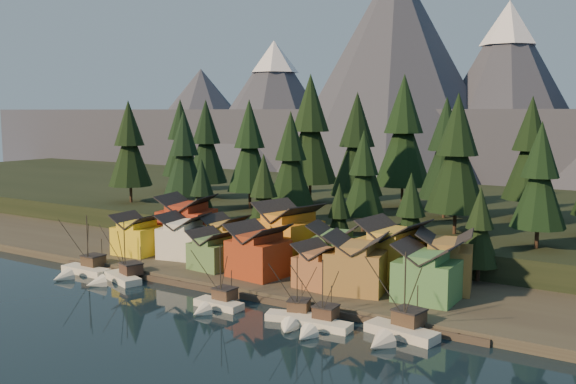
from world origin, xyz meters
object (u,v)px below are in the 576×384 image
Objects in this scene: boat_5 at (318,316)px; house_back_0 at (187,220)px; boat_3 at (215,295)px; boat_6 at (397,321)px; house_front_1 at (184,235)px; boat_0 at (81,263)px; house_back_1 at (225,236)px; house_front_0 at (137,233)px; boat_4 at (294,310)px; boat_1 at (117,269)px.

house_back_0 is at bearing 147.20° from boat_5.
boat_3 is 28.08m from boat_6.
house_front_1 is (-40.01, 18.09, 3.91)m from boat_5.
house_back_1 is at bearing 48.51° from boat_0.
house_front_1 is at bearing 152.08° from boat_5.
boat_3 is (33.12, -2.62, -0.16)m from boat_0.
house_front_1 reaches higher than boat_5.
house_back_0 is (4.93, 23.18, 4.89)m from boat_0.
boat_5 is 1.29× the size of house_back_1.
house_front_0 is (0.91, 13.13, 3.38)m from boat_0.
boat_4 is 36.11m from house_back_1.
boat_4 is (46.44, -1.53, -0.36)m from boat_0.
boat_0 is at bearing -161.02° from boat_1.
boat_6 reaches higher than house_back_1.
boat_6 reaches higher than boat_3.
house_front_0 is at bearing 86.15° from boat_0.
house_back_0 is at bearing 64.93° from house_front_0.
boat_5 is 40.03m from house_back_1.
boat_4 is at bearing -36.19° from house_back_1.
house_back_1 is (6.89, 4.08, -0.14)m from house_front_1.
boat_0 is 61.04m from boat_6.
boat_6 reaches higher than boat_5.
boat_1 is at bearing -169.99° from boat_6.
boat_3 is 1.04× the size of boat_4.
boat_0 is at bearing -131.38° from house_back_1.
house_front_1 reaches higher than house_back_1.
house_front_0 is 10.93m from house_back_0.
boat_1 is (9.33, -0.03, 0.02)m from boat_0.
house_front_0 reaches higher than boat_3.
boat_5 is at bearing -41.44° from house_back_0.
boat_5 is 52.26m from house_front_0.
boat_6 is at bearing -23.91° from house_back_1.
house_back_0 reaches higher than boat_1.
boat_3 is 27.52m from house_back_1.
boat_6 reaches higher than boat_0.
boat_5 is at bearing -28.47° from boat_4.
house_front_1 is at bearing 142.70° from boat_3.
house_front_1 is 9.50m from house_back_0.
boat_1 is 1.00× the size of house_back_0.
boat_5 is 44.09m from house_front_1.
boat_0 reaches higher than boat_3.
boat_3 is at bearing -54.99° from house_back_1.
boat_0 is 1.02× the size of house_back_0.
house_back_1 is (17.55, 19.77, 3.51)m from boat_0.
house_front_0 is (-8.42, 13.15, 3.36)m from boat_1.
house_front_1 is (-50.38, 15.41, 3.45)m from boat_6.
boat_4 is 0.86× the size of house_back_0.
boat_3 is 36.03m from house_front_0.
house_front_0 is (-60.13, 12.83, 3.18)m from boat_6.
boat_1 reaches higher than house_front_0.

